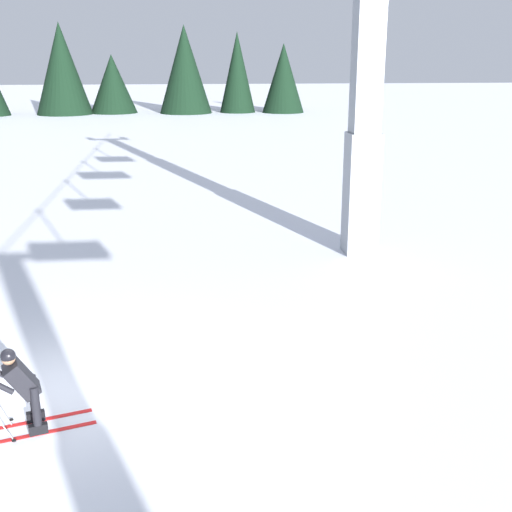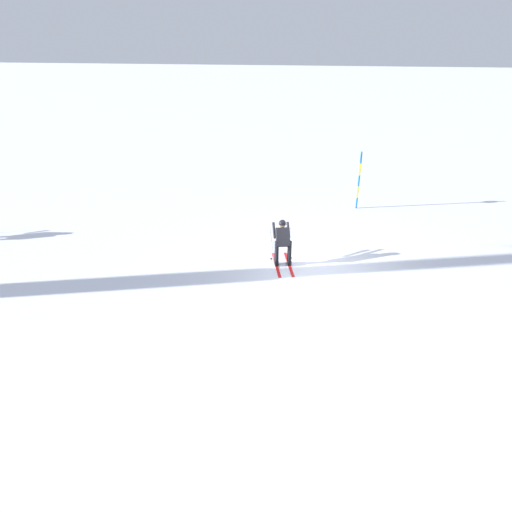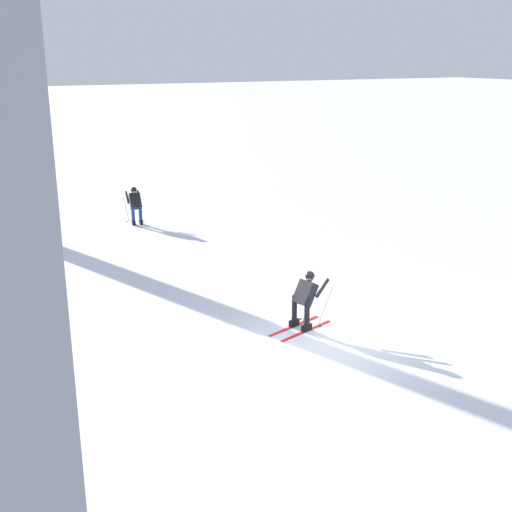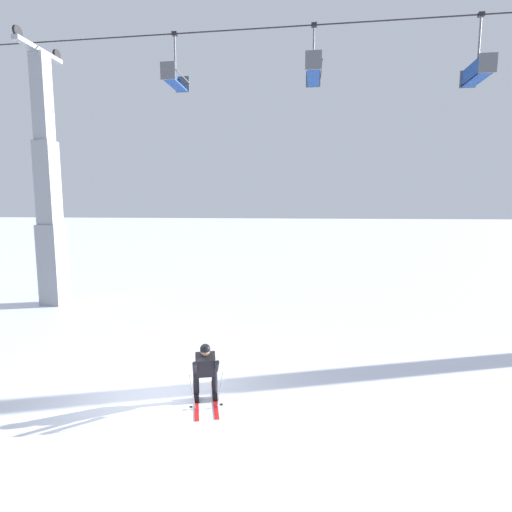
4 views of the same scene
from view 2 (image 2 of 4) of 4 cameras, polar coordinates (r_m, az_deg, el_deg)
ground_plane at (r=14.10m, az=7.85°, el=-1.88°), size 260.00×260.00×0.00m
skier_carving_main at (r=14.19m, az=3.37°, el=2.06°), size 1.05×1.81×1.52m
trail_marker_pole at (r=19.42m, az=12.85°, el=9.48°), size 0.07×0.28×2.39m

